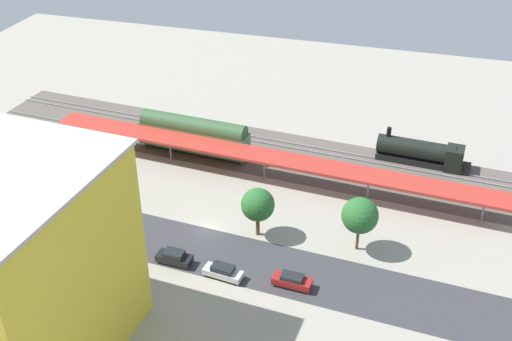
% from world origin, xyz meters
% --- Properties ---
extents(ground_plane, '(148.71, 148.71, 0.00)m').
position_xyz_m(ground_plane, '(0.00, 0.00, 0.00)').
color(ground_plane, '#9E998C').
rests_on(ground_plane, ground).
extents(rail_bed, '(93.72, 20.90, 0.01)m').
position_xyz_m(rail_bed, '(0.00, -22.41, 0.00)').
color(rail_bed, '#5B544C').
rests_on(rail_bed, ground).
extents(street_asphalt, '(93.34, 15.42, 0.01)m').
position_xyz_m(street_asphalt, '(0.00, 3.94, 0.00)').
color(street_asphalt, '#38383D').
rests_on(street_asphalt, ground).
extents(track_rails, '(92.73, 14.49, 0.12)m').
position_xyz_m(track_rails, '(0.00, -22.41, 0.18)').
color(track_rails, '#9E9EA8').
rests_on(track_rails, ground).
extents(platform_canopy_near, '(69.08, 8.94, 3.98)m').
position_xyz_m(platform_canopy_near, '(-3.80, -14.69, 3.75)').
color(platform_canopy_near, '#B73328').
rests_on(platform_canopy_near, ground).
extents(locomotive, '(14.42, 3.86, 5.26)m').
position_xyz_m(locomotive, '(-26.17, -25.66, 1.90)').
color(locomotive, black).
rests_on(locomotive, ground).
extents(freight_coach_far, '(18.25, 4.35, 6.05)m').
position_xyz_m(freight_coach_far, '(9.09, -19.17, 3.17)').
color(freight_coach_far, black).
rests_on(freight_coach_far, ground).
extents(parked_car_0, '(4.70, 1.99, 1.66)m').
position_xyz_m(parked_car_0, '(-13.41, 7.20, 0.75)').
color(parked_car_0, black).
rests_on(parked_car_0, ground).
extents(parked_car_1, '(4.95, 2.28, 1.70)m').
position_xyz_m(parked_car_1, '(-5.17, 8.00, 0.75)').
color(parked_car_1, black).
rests_on(parked_car_1, ground).
extents(parked_car_2, '(4.46, 2.06, 1.74)m').
position_xyz_m(parked_car_2, '(1.40, 7.20, 0.77)').
color(parked_car_2, black).
rests_on(parked_car_2, ground).
extents(parked_car_3, '(4.69, 2.09, 1.68)m').
position_xyz_m(parked_car_3, '(8.76, 7.31, 0.74)').
color(parked_car_3, black).
rests_on(parked_car_3, ground).
extents(parked_car_4, '(4.84, 2.40, 1.70)m').
position_xyz_m(parked_car_4, '(15.66, 6.85, 0.75)').
color(parked_car_4, black).
rests_on(parked_car_4, ground).
extents(parked_car_5, '(4.71, 2.11, 1.73)m').
position_xyz_m(parked_car_5, '(22.81, 7.41, 0.78)').
color(parked_car_5, black).
rests_on(parked_car_5, ground).
extents(box_truck_0, '(9.74, 2.43, 3.23)m').
position_xyz_m(box_truck_0, '(16.30, 8.88, 1.59)').
color(box_truck_0, black).
rests_on(box_truck_0, ground).
extents(box_truck_1, '(9.90, 3.14, 3.46)m').
position_xyz_m(box_truck_1, '(13.71, 8.99, 1.69)').
color(box_truck_1, black).
rests_on(box_truck_1, ground).
extents(box_truck_2, '(10.00, 4.00, 3.60)m').
position_xyz_m(box_truck_2, '(23.05, 7.32, 1.75)').
color(box_truck_2, black).
rests_on(box_truck_2, ground).
extents(street_tree_0, '(5.29, 5.29, 7.70)m').
position_xyz_m(street_tree_0, '(27.36, -0.61, 5.04)').
color(street_tree_0, brown).
rests_on(street_tree_0, ground).
extents(street_tree_1, '(4.33, 4.33, 6.83)m').
position_xyz_m(street_tree_1, '(-6.75, -1.25, 4.64)').
color(street_tree_1, brown).
rests_on(street_tree_1, ground).
extents(street_tree_2, '(4.58, 4.58, 7.44)m').
position_xyz_m(street_tree_2, '(-19.59, -1.92, 5.13)').
color(street_tree_2, brown).
rests_on(street_tree_2, ground).
extents(street_tree_3, '(5.94, 5.94, 8.48)m').
position_xyz_m(street_tree_3, '(31.03, -1.46, 5.49)').
color(street_tree_3, brown).
rests_on(street_tree_3, ground).
extents(traffic_light, '(0.50, 0.36, 6.91)m').
position_xyz_m(traffic_light, '(15.53, -0.26, 4.54)').
color(traffic_light, '#333333').
rests_on(traffic_light, ground).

